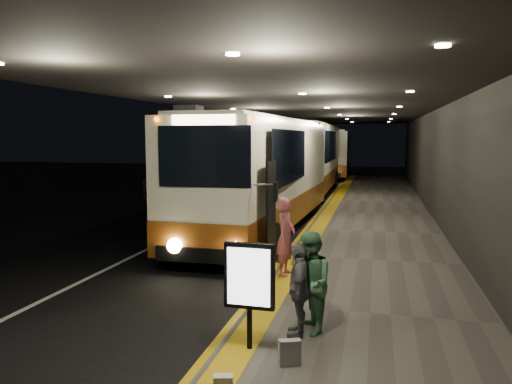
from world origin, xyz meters
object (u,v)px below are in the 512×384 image
at_px(info_sign, 249,278).
at_px(stanchion_post, 264,275).
at_px(coach_second, 308,162).
at_px(passenger_waiting_grey, 299,289).
at_px(passenger_waiting_green, 310,283).
at_px(coach_main, 263,180).
at_px(passenger_boarding, 286,237).
at_px(bag_polka, 290,353).
at_px(coach_third, 331,155).

height_order(info_sign, stanchion_post, info_sign).
relative_size(coach_second, passenger_waiting_grey, 8.33).
relative_size(coach_second, passenger_waiting_green, 7.56).
distance_m(passenger_waiting_green, info_sign, 1.20).
xyz_separation_m(coach_main, passenger_waiting_grey, (2.71, -9.25, -0.94)).
bearing_deg(coach_second, passenger_boarding, -84.48).
relative_size(coach_main, bag_polka, 33.81).
distance_m(passenger_waiting_grey, bag_polka, 1.24).
xyz_separation_m(coach_third, passenger_waiting_green, (2.77, -34.46, -0.82)).
height_order(coach_main, bag_polka, coach_main).
xyz_separation_m(coach_main, bag_polka, (2.76, -10.35, -1.52)).
xyz_separation_m(coach_third, info_sign, (1.97, -35.32, -0.56)).
distance_m(info_sign, stanchion_post, 2.21).
distance_m(bag_polka, info_sign, 1.20).
distance_m(passenger_waiting_green, passenger_waiting_grey, 0.23).
relative_size(coach_second, passenger_boarding, 6.97).
distance_m(coach_third, bag_polka, 35.83).
bearing_deg(bag_polka, coach_second, 97.12).
bearing_deg(stanchion_post, passenger_waiting_green, -50.32).
distance_m(passenger_waiting_green, stanchion_post, 1.66).
bearing_deg(stanchion_post, passenger_boarding, 88.58).
xyz_separation_m(info_sign, stanchion_post, (-0.25, 2.12, -0.54)).
bearing_deg(bag_polka, passenger_boarding, 101.09).
relative_size(coach_third, passenger_waiting_green, 7.24).
relative_size(coach_third, passenger_boarding, 6.67).
bearing_deg(coach_third, passenger_boarding, -90.62).
distance_m(coach_main, stanchion_post, 8.13).
height_order(coach_third, passenger_waiting_green, coach_third).
bearing_deg(info_sign, stanchion_post, 98.62).
relative_size(passenger_waiting_green, info_sign, 1.03).
relative_size(bag_polka, stanchion_post, 0.33).
relative_size(coach_second, coach_third, 1.04).
height_order(coach_main, passenger_waiting_grey, coach_main).
height_order(coach_third, stanchion_post, coach_third).
distance_m(coach_main, bag_polka, 10.82).
bearing_deg(coach_second, stanchion_post, -85.25).
relative_size(coach_main, coach_third, 1.03).
relative_size(coach_second, stanchion_post, 11.47).
xyz_separation_m(passenger_waiting_green, passenger_waiting_grey, (-0.16, -0.15, -0.08)).
bearing_deg(passenger_waiting_green, coach_third, 161.45).
relative_size(passenger_waiting_grey, stanchion_post, 1.38).
distance_m(passenger_boarding, bag_polka, 4.66).
height_order(coach_third, passenger_boarding, coach_third).
distance_m(coach_main, coach_second, 11.81).
height_order(passenger_waiting_green, bag_polka, passenger_waiting_green).
xyz_separation_m(passenger_waiting_grey, stanchion_post, (-0.89, 1.41, -0.21)).
height_order(coach_main, stanchion_post, coach_main).
xyz_separation_m(coach_second, passenger_waiting_grey, (2.72, -21.06, -1.00)).
relative_size(passenger_boarding, passenger_waiting_green, 1.08).
height_order(bag_polka, info_sign, info_sign).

